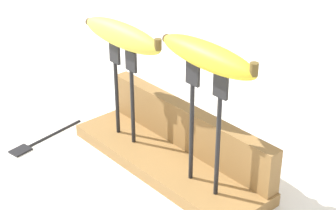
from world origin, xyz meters
The scene contains 8 objects.
ground_plane centered at (0.00, 0.00, 0.00)m, with size 3.00×3.00×0.00m, color silver.
wooden_board centered at (0.00, 0.00, 0.01)m, with size 0.39×0.12×0.02m, color olive.
board_backstop centered at (0.00, 0.05, 0.06)m, with size 0.39×0.03×0.08m, color olive.
fork_stand_left centered at (-0.10, -0.01, 0.13)m, with size 0.07×0.01×0.18m.
fork_stand_right centered at (0.10, -0.01, 0.14)m, with size 0.08×0.01×0.20m.
banana_raised_left centered at (-0.10, -0.01, 0.22)m, with size 0.20×0.04×0.04m.
banana_raised_right centered at (0.10, -0.01, 0.25)m, with size 0.19×0.05×0.04m.
fork_fallen_near centered at (-0.22, -0.13, 0.00)m, with size 0.04×0.16×0.01m.
Camera 1 is at (0.61, -0.53, 0.55)m, focal length 59.41 mm.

